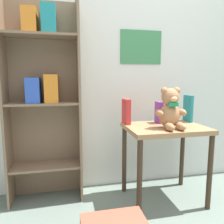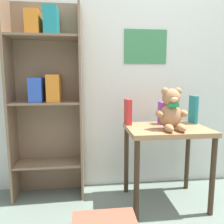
# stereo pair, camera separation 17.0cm
# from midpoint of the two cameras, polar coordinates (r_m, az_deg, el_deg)

# --- Properties ---
(wall_back) EXTENTS (4.80, 0.07, 2.50)m
(wall_back) POSITION_cam_midpoint_polar(r_m,az_deg,el_deg) (2.09, 3.23, 15.14)
(wall_back) COLOR silver
(wall_back) RESTS_ON ground_plane
(bookshelf_side) EXTENTS (0.59, 0.25, 1.63)m
(bookshelf_side) POSITION_cam_midpoint_polar(r_m,az_deg,el_deg) (1.88, -19.99, 5.20)
(bookshelf_side) COLOR #7F664C
(bookshelf_side) RESTS_ON ground_plane
(display_table) EXTENTS (0.63, 0.47, 0.63)m
(display_table) POSITION_cam_midpoint_polar(r_m,az_deg,el_deg) (1.82, 11.04, -6.78)
(display_table) COLOR #9E754C
(display_table) RESTS_ON ground_plane
(teddy_bear) EXTENTS (0.24, 0.22, 0.31)m
(teddy_bear) POSITION_cam_midpoint_polar(r_m,az_deg,el_deg) (1.70, 12.29, 0.55)
(teddy_bear) COLOR #A8754C
(teddy_bear) RESTS_ON display_table
(book_standing_red) EXTENTS (0.05, 0.13, 0.21)m
(book_standing_red) POSITION_cam_midpoint_polar(r_m,az_deg,el_deg) (1.84, 1.10, 0.11)
(book_standing_red) COLOR red
(book_standing_red) RESTS_ON display_table
(book_standing_purple) EXTENTS (0.04, 0.10, 0.18)m
(book_standing_purple) POSITION_cam_midpoint_polar(r_m,az_deg,el_deg) (1.90, 9.67, -0.12)
(book_standing_purple) COLOR purple
(book_standing_purple) RESTS_ON display_table
(book_standing_teal) EXTENTS (0.03, 0.14, 0.24)m
(book_standing_teal) POSITION_cam_midpoint_polar(r_m,az_deg,el_deg) (2.03, 17.01, 0.90)
(book_standing_teal) COLOR teal
(book_standing_teal) RESTS_ON display_table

